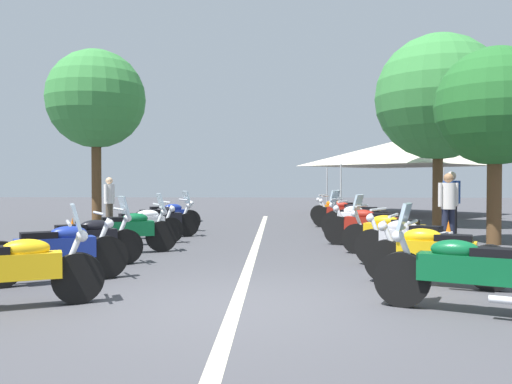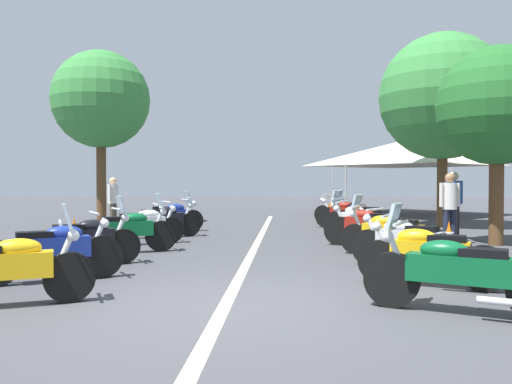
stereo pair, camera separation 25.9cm
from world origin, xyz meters
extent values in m
plane|color=#424247|center=(0.00, 0.00, 0.00)|extent=(80.00, 80.00, 0.00)
cube|color=beige|center=(5.06, 0.00, 0.00)|extent=(21.18, 0.16, 0.01)
cylinder|color=black|center=(0.10, 1.89, 0.30)|extent=(0.38, 0.61, 0.61)
cube|color=#EAB214|center=(-0.21, 2.57, 0.48)|extent=(0.72, 1.15, 0.30)
ellipsoid|color=#EAB214|center=(-0.13, 2.41, 0.68)|extent=(0.45, 0.58, 0.22)
cylinder|color=silver|center=(0.08, 1.95, 0.60)|extent=(0.18, 0.29, 0.58)
cylinder|color=silver|center=(0.06, 1.98, 0.96)|extent=(0.58, 0.29, 0.04)
sphere|color=silver|center=(0.12, 1.85, 0.80)|extent=(0.14, 0.14, 0.14)
cube|color=silver|center=(0.09, 1.91, 1.03)|extent=(0.38, 0.26, 0.32)
cylinder|color=black|center=(1.70, 2.08, 0.32)|extent=(0.46, 0.62, 0.64)
cube|color=navy|center=(1.32, 2.68, 0.50)|extent=(0.81, 1.07, 0.30)
ellipsoid|color=navy|center=(1.41, 2.53, 0.70)|extent=(0.50, 0.58, 0.22)
cube|color=black|center=(1.20, 2.87, 0.68)|extent=(0.47, 0.54, 0.12)
cylinder|color=silver|center=(1.66, 2.13, 0.62)|extent=(0.21, 0.28, 0.58)
cylinder|color=silver|center=(1.64, 2.16, 0.98)|extent=(0.55, 0.36, 0.04)
sphere|color=silver|center=(1.72, 2.03, 0.82)|extent=(0.14, 0.14, 0.14)
cylinder|color=silver|center=(1.25, 3.14, 0.22)|extent=(0.36, 0.51, 0.08)
cylinder|color=black|center=(3.04, 2.18, 0.31)|extent=(0.45, 0.60, 0.62)
cylinder|color=black|center=(2.31, 3.35, 0.31)|extent=(0.45, 0.60, 0.62)
cube|color=black|center=(2.68, 2.76, 0.49)|extent=(0.79, 1.03, 0.30)
ellipsoid|color=black|center=(2.77, 2.61, 0.69)|extent=(0.50, 0.58, 0.22)
cube|color=black|center=(2.56, 2.95, 0.67)|extent=(0.48, 0.54, 0.12)
cylinder|color=silver|center=(3.01, 2.23, 0.61)|extent=(0.21, 0.28, 0.58)
cylinder|color=silver|center=(2.99, 2.27, 0.97)|extent=(0.55, 0.36, 0.04)
sphere|color=silver|center=(3.07, 2.14, 0.81)|extent=(0.14, 0.14, 0.14)
cylinder|color=silver|center=(2.61, 3.21, 0.22)|extent=(0.36, 0.51, 0.08)
cube|color=silver|center=(3.03, 2.20, 1.04)|extent=(0.37, 0.29, 0.32)
cylinder|color=black|center=(4.68, 1.90, 0.32)|extent=(0.39, 0.64, 0.64)
cylinder|color=black|center=(4.08, 3.21, 0.32)|extent=(0.39, 0.64, 0.64)
cube|color=#0C592D|center=(4.38, 2.55, 0.50)|extent=(0.71, 1.11, 0.30)
ellipsoid|color=#0C592D|center=(4.46, 2.39, 0.70)|extent=(0.45, 0.58, 0.22)
cube|color=black|center=(4.29, 2.75, 0.68)|extent=(0.44, 0.54, 0.12)
cylinder|color=silver|center=(4.66, 1.95, 0.62)|extent=(0.18, 0.29, 0.58)
cylinder|color=silver|center=(4.64, 1.99, 0.98)|extent=(0.58, 0.29, 0.04)
sphere|color=silver|center=(4.70, 1.85, 0.82)|extent=(0.14, 0.14, 0.14)
cylinder|color=silver|center=(4.37, 3.02, 0.22)|extent=(0.30, 0.53, 0.08)
cube|color=silver|center=(4.67, 1.92, 1.05)|extent=(0.38, 0.26, 0.32)
cylinder|color=black|center=(6.18, 2.03, 0.30)|extent=(0.44, 0.59, 0.61)
cylinder|color=black|center=(5.43, 3.25, 0.30)|extent=(0.44, 0.59, 0.61)
cube|color=white|center=(5.81, 2.64, 0.48)|extent=(0.81, 1.08, 0.30)
ellipsoid|color=white|center=(5.90, 2.49, 0.68)|extent=(0.49, 0.58, 0.22)
cube|color=black|center=(5.69, 2.83, 0.66)|extent=(0.47, 0.55, 0.12)
cylinder|color=silver|center=(6.15, 2.08, 0.60)|extent=(0.21, 0.28, 0.58)
cylinder|color=silver|center=(6.13, 2.11, 0.96)|extent=(0.55, 0.36, 0.04)
sphere|color=silver|center=(6.21, 1.98, 0.80)|extent=(0.14, 0.14, 0.14)
cylinder|color=silver|center=(5.73, 3.10, 0.21)|extent=(0.36, 0.51, 0.08)
cylinder|color=black|center=(7.66, 1.88, 0.31)|extent=(0.42, 0.61, 0.62)
cylinder|color=black|center=(6.91, 3.22, 0.31)|extent=(0.42, 0.61, 0.62)
cube|color=black|center=(7.29, 2.55, 0.49)|extent=(0.81, 1.16, 0.30)
ellipsoid|color=black|center=(7.37, 2.39, 0.69)|extent=(0.48, 0.58, 0.22)
cube|color=black|center=(7.18, 2.74, 0.67)|extent=(0.46, 0.55, 0.12)
cylinder|color=silver|center=(7.63, 1.93, 0.61)|extent=(0.20, 0.29, 0.58)
cylinder|color=silver|center=(7.61, 1.97, 0.97)|extent=(0.56, 0.34, 0.04)
sphere|color=silver|center=(7.68, 1.84, 0.81)|extent=(0.14, 0.14, 0.14)
cylinder|color=silver|center=(7.22, 3.04, 0.22)|extent=(0.34, 0.52, 0.08)
cube|color=silver|center=(7.65, 1.90, 1.04)|extent=(0.37, 0.28, 0.32)
cylinder|color=black|center=(9.11, 2.05, 0.31)|extent=(0.40, 0.62, 0.62)
cylinder|color=black|center=(8.51, 3.27, 0.31)|extent=(0.40, 0.62, 0.62)
cube|color=navy|center=(8.81, 2.66, 0.49)|extent=(0.70, 1.05, 0.30)
ellipsoid|color=navy|center=(8.89, 2.50, 0.69)|extent=(0.46, 0.58, 0.22)
cube|color=black|center=(8.71, 2.86, 0.67)|extent=(0.44, 0.55, 0.12)
cylinder|color=silver|center=(9.08, 2.11, 0.61)|extent=(0.19, 0.29, 0.58)
cylinder|color=silver|center=(9.06, 2.14, 0.97)|extent=(0.58, 0.31, 0.04)
sphere|color=silver|center=(9.13, 2.01, 0.81)|extent=(0.14, 0.14, 0.14)
cylinder|color=silver|center=(8.79, 3.11, 0.22)|extent=(0.31, 0.53, 0.08)
cylinder|color=black|center=(0.09, -1.94, 0.32)|extent=(0.39, 0.64, 0.64)
cube|color=#0C592D|center=(-0.22, -2.62, 0.50)|extent=(0.73, 1.16, 0.30)
ellipsoid|color=#0C592D|center=(-0.15, -2.46, 0.70)|extent=(0.45, 0.58, 0.22)
cube|color=black|center=(-0.31, -2.82, 0.68)|extent=(0.44, 0.54, 0.12)
cylinder|color=silver|center=(0.07, -1.99, 0.62)|extent=(0.18, 0.29, 0.58)
cylinder|color=silver|center=(0.05, -2.03, 0.98)|extent=(0.58, 0.29, 0.04)
sphere|color=silver|center=(0.11, -1.89, 0.82)|extent=(0.14, 0.14, 0.14)
cylinder|color=silver|center=(-0.57, -2.96, 0.22)|extent=(0.30, 0.53, 0.08)
cube|color=silver|center=(0.08, -1.95, 1.05)|extent=(0.38, 0.26, 0.32)
cylinder|color=black|center=(1.55, -2.05, 0.31)|extent=(0.36, 0.62, 0.62)
cylinder|color=black|center=(1.03, -3.31, 0.31)|extent=(0.36, 0.62, 0.62)
cube|color=#EAB214|center=(1.29, -2.68, 0.49)|extent=(0.66, 1.07, 0.30)
ellipsoid|color=#EAB214|center=(1.36, -2.51, 0.69)|extent=(0.44, 0.58, 0.22)
cube|color=black|center=(1.21, -2.88, 0.67)|extent=(0.42, 0.54, 0.12)
cylinder|color=silver|center=(1.53, -2.10, 0.61)|extent=(0.18, 0.29, 0.58)
cylinder|color=silver|center=(1.52, -2.14, 0.97)|extent=(0.59, 0.27, 0.04)
sphere|color=silver|center=(1.57, -2.00, 0.81)|extent=(0.14, 0.14, 0.14)
cylinder|color=silver|center=(0.97, -2.99, 0.22)|extent=(0.28, 0.54, 0.08)
cylinder|color=black|center=(3.11, -2.14, 0.31)|extent=(0.47, 0.60, 0.63)
cylinder|color=black|center=(2.31, -3.30, 0.31)|extent=(0.47, 0.60, 0.63)
cube|color=silver|center=(2.71, -2.72, 0.49)|extent=(0.84, 1.04, 0.30)
ellipsoid|color=silver|center=(2.81, -2.57, 0.69)|extent=(0.51, 0.58, 0.22)
cube|color=black|center=(2.59, -2.90, 0.67)|extent=(0.49, 0.54, 0.12)
cylinder|color=silver|center=(3.08, -2.19, 0.61)|extent=(0.22, 0.28, 0.58)
cylinder|color=silver|center=(3.06, -2.22, 0.97)|extent=(0.53, 0.39, 0.04)
sphere|color=silver|center=(3.14, -2.10, 0.81)|extent=(0.14, 0.14, 0.14)
cylinder|color=silver|center=(2.32, -2.96, 0.22)|extent=(0.38, 0.50, 0.08)
cylinder|color=black|center=(4.57, -2.08, 0.30)|extent=(0.42, 0.59, 0.60)
cylinder|color=black|center=(3.82, -3.39, 0.30)|extent=(0.42, 0.59, 0.60)
cube|color=#EAB214|center=(4.20, -2.74, 0.48)|extent=(0.81, 1.14, 0.30)
ellipsoid|color=#EAB214|center=(4.29, -2.58, 0.68)|extent=(0.48, 0.58, 0.22)
cube|color=black|center=(4.09, -2.93, 0.66)|extent=(0.46, 0.55, 0.12)
cylinder|color=silver|center=(4.54, -2.13, 0.60)|extent=(0.20, 0.29, 0.58)
cylinder|color=silver|center=(4.52, -2.17, 0.96)|extent=(0.56, 0.34, 0.04)
sphere|color=silver|center=(4.60, -2.04, 0.80)|extent=(0.14, 0.14, 0.14)
cylinder|color=silver|center=(3.81, -3.04, 0.21)|extent=(0.34, 0.52, 0.08)
cube|color=silver|center=(4.56, -2.10, 1.03)|extent=(0.37, 0.28, 0.32)
cylinder|color=black|center=(6.03, -1.87, 0.33)|extent=(0.41, 0.65, 0.66)
cylinder|color=black|center=(5.38, -3.25, 0.33)|extent=(0.41, 0.65, 0.66)
cube|color=maroon|center=(5.71, -2.56, 0.51)|extent=(0.74, 1.16, 0.30)
ellipsoid|color=maroon|center=(5.78, -2.40, 0.71)|extent=(0.46, 0.58, 0.22)
cube|color=black|center=(5.61, -2.76, 0.69)|extent=(0.44, 0.54, 0.12)
cylinder|color=silver|center=(6.00, -1.93, 0.63)|extent=(0.19, 0.29, 0.58)
cylinder|color=silver|center=(5.98, -1.97, 0.99)|extent=(0.58, 0.30, 0.04)
sphere|color=silver|center=(6.05, -1.83, 0.83)|extent=(0.14, 0.14, 0.14)
cylinder|color=silver|center=(5.35, -2.90, 0.23)|extent=(0.31, 0.53, 0.08)
cylinder|color=black|center=(7.66, -1.94, 0.33)|extent=(0.48, 0.63, 0.66)
cylinder|color=black|center=(6.86, -3.17, 0.33)|extent=(0.48, 0.63, 0.66)
cube|color=white|center=(7.26, -2.56, 0.51)|extent=(0.84, 1.09, 0.30)
ellipsoid|color=white|center=(7.36, -2.41, 0.71)|extent=(0.50, 0.58, 0.22)
cube|color=black|center=(7.14, -2.74, 0.69)|extent=(0.48, 0.54, 0.12)
cylinder|color=silver|center=(7.63, -1.99, 0.63)|extent=(0.22, 0.28, 0.58)
cylinder|color=silver|center=(7.60, -2.02, 0.99)|extent=(0.54, 0.37, 0.04)
sphere|color=silver|center=(7.69, -1.90, 0.83)|extent=(0.14, 0.14, 0.14)
cylinder|color=silver|center=(6.87, -2.83, 0.23)|extent=(0.37, 0.51, 0.08)
cube|color=silver|center=(7.65, -1.96, 1.06)|extent=(0.37, 0.30, 0.32)
cylinder|color=black|center=(9.11, -2.16, 0.31)|extent=(0.38, 0.63, 0.62)
cylinder|color=black|center=(8.56, -3.44, 0.31)|extent=(0.38, 0.63, 0.62)
cube|color=black|center=(8.83, -2.80, 0.49)|extent=(0.68, 1.09, 0.30)
ellipsoid|color=black|center=(8.91, -2.63, 0.69)|extent=(0.45, 0.58, 0.22)
cube|color=black|center=(8.75, -3.00, 0.67)|extent=(0.43, 0.54, 0.12)
cylinder|color=silver|center=(9.09, -2.21, 0.61)|extent=(0.18, 0.29, 0.58)
cylinder|color=silver|center=(9.07, -2.25, 0.97)|extent=(0.58, 0.28, 0.04)
sphere|color=silver|center=(9.13, -2.11, 0.81)|extent=(0.14, 0.14, 0.14)
cylinder|color=silver|center=(8.50, -3.11, 0.22)|extent=(0.29, 0.54, 0.08)
cube|color=silver|center=(9.10, -2.18, 1.04)|extent=(0.38, 0.25, 0.32)
cylinder|color=black|center=(10.60, -1.90, 0.32)|extent=(0.40, 0.65, 0.65)
cylinder|color=black|center=(9.95, -3.30, 0.32)|extent=(0.40, 0.65, 0.65)
cube|color=maroon|center=(10.27, -2.60, 0.50)|extent=(0.75, 1.18, 0.30)
ellipsoid|color=maroon|center=(10.35, -2.44, 0.70)|extent=(0.46, 0.58, 0.22)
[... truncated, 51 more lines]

